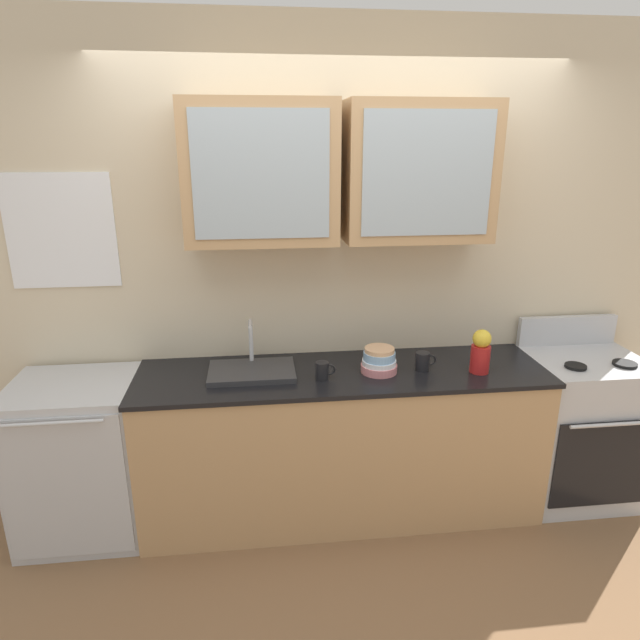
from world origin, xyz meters
The scene contains 10 objects.
ground_plane centered at (0.00, 0.00, 0.00)m, with size 10.00×10.00×0.00m, color brown.
back_wall_unit centered at (0.00, 0.30, 1.49)m, with size 4.02×0.41×2.71m.
counter centered at (0.00, 0.00, 0.44)m, with size 2.25×0.61×0.88m.
stove_range centered at (1.44, 0.00, 0.45)m, with size 0.65×0.61×1.06m.
sink_faucet centered at (-0.49, 0.02, 0.90)m, with size 0.46×0.31×0.27m.
bowl_stack centered at (0.19, -0.03, 0.95)m, with size 0.20×0.20×0.14m.
vase centered at (0.74, -0.09, 1.00)m, with size 0.10×0.10×0.24m.
cup_near_sink centered at (-0.12, -0.09, 0.93)m, with size 0.11×0.07×0.10m.
cup_near_bowls centered at (0.44, -0.03, 0.93)m, with size 0.12×0.08×0.10m.
dishwasher centered at (-1.43, 0.00, 0.44)m, with size 0.64×0.60×0.88m.
Camera 1 is at (-0.45, -2.74, 2.08)m, focal length 30.93 mm.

